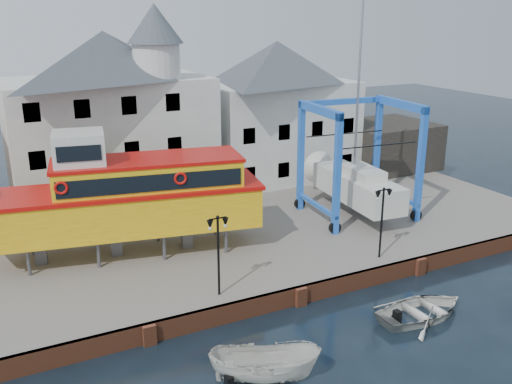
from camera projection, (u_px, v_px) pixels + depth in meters
name	position (u px, v px, depth m)	size (l,w,h in m)	color
ground	(300.00, 305.00, 29.43)	(140.00, 140.00, 0.00)	black
hardstanding	(216.00, 227.00, 38.63)	(44.00, 22.00, 1.00)	#68625E
quay_wall	(299.00, 295.00, 29.37)	(44.00, 0.47, 1.00)	brown
building_white_main	(111.00, 116.00, 40.73)	(14.00, 8.30, 14.00)	#BEBEBE
building_white_right	(276.00, 110.00, 47.45)	(12.00, 8.00, 11.20)	#BEBEBE
shed_dark	(384.00, 145.00, 51.16)	(8.00, 7.00, 4.00)	black
lamp_post_left	(218.00, 235.00, 27.46)	(1.12, 0.32, 4.20)	black
lamp_post_right	(383.00, 205.00, 31.77)	(1.12, 0.32, 4.20)	black
tour_boat	(113.00, 198.00, 32.00)	(17.26, 6.99, 7.32)	#59595E
travel_lift	(351.00, 177.00, 39.61)	(7.43, 10.07, 14.93)	blue
motorboat_a	(265.00, 381.00, 23.38)	(1.73, 4.59, 1.77)	silver
motorboat_b	(422.00, 317.00, 28.28)	(3.50, 4.90, 1.02)	silver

